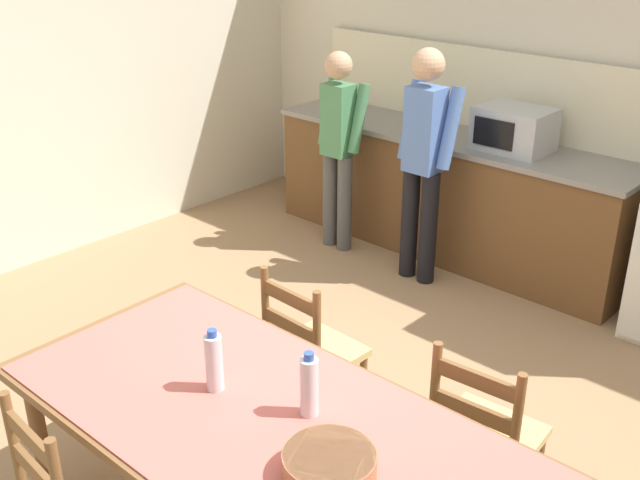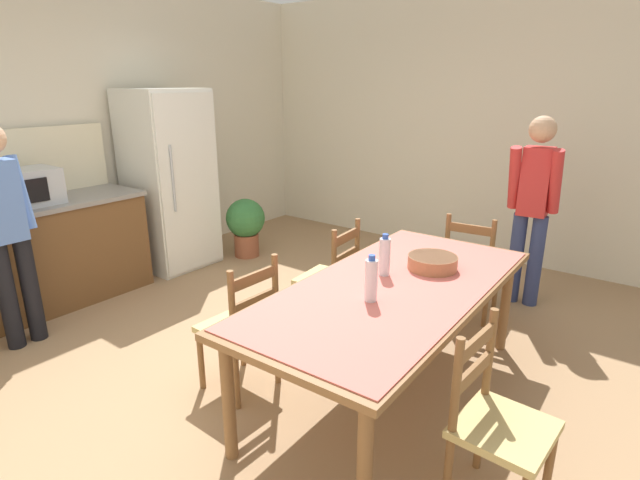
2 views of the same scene
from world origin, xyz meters
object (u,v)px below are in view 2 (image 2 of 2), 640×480
chair_side_far_left (242,327)px  chair_side_near_left (497,424)px  dining_table (393,295)px  person_at_counter (5,226)px  microwave (25,188)px  bottle_near_centre (371,280)px  chair_head_end (471,267)px  chair_side_far_right (331,279)px  potted_plant (246,223)px  refrigerator (170,181)px  serving_bowl (432,261)px  person_by_table (533,203)px  bottle_off_centre (385,256)px

chair_side_far_left → chair_side_near_left: size_ratio=1.00×
dining_table → person_at_counter: 2.80m
chair_side_far_left → chair_side_near_left: 1.61m
chair_side_far_left → microwave: bearing=-82.8°
bottle_near_centre → chair_head_end: size_ratio=0.30×
chair_side_far_left → chair_head_end: (1.91, -0.77, 0.00)m
chair_side_far_right → chair_side_near_left: (-0.96, -1.63, 0.00)m
dining_table → potted_plant: size_ratio=3.33×
microwave → refrigerator: bearing=-0.8°
person_at_counter → bottle_near_centre: bearing=-162.1°
serving_bowl → person_at_counter: size_ratio=0.19×
refrigerator → bottle_near_centre: bearing=-107.5°
microwave → serving_bowl: 3.35m
dining_table → person_by_table: 1.98m
bottle_near_centre → chair_side_far_right: (0.76, 0.82, -0.44)m
bottle_off_centre → serving_bowl: size_ratio=0.84×
chair_side_far_right → serving_bowl: bearing=78.9°
chair_head_end → bottle_near_centre: bearing=85.4°
potted_plant → chair_side_far_left: bearing=-135.3°
microwave → bottle_off_centre: 3.08m
dining_table → person_by_table: bearing=-7.7°
chair_head_end → person_by_table: bearing=-123.5°
microwave → person_by_table: person_by_table is taller
serving_bowl → chair_side_far_left: bearing=136.3°
chair_side_near_left → person_at_counter: (-0.63, 3.38, 0.49)m
person_at_counter → microwave: bearing=-36.5°
person_at_counter → person_by_table: person_at_counter is taller
serving_bowl → person_by_table: size_ratio=0.19×
person_by_table → potted_plant: person_by_table is taller
serving_bowl → chair_head_end: chair_head_end is taller
person_at_counter → serving_bowl: bearing=-150.4°
refrigerator → potted_plant: size_ratio=2.79×
serving_bowl → person_at_counter: bearing=119.6°
dining_table → potted_plant: (1.35, 2.64, -0.31)m
serving_bowl → potted_plant: bearing=70.5°
bottle_near_centre → person_at_counter: 2.70m
person_at_counter → chair_side_near_left: bearing=-169.4°
microwave → serving_bowl: microwave is taller
refrigerator → dining_table: 3.15m
chair_side_near_left → potted_plant: (1.82, 3.45, -0.06)m
chair_side_near_left → person_at_counter: 3.47m
chair_side_far_right → person_by_table: person_by_table is taller
serving_bowl → chair_side_far_right: chair_side_far_right is taller
dining_table → bottle_off_centre: 0.26m
person_at_counter → chair_side_far_right: bearing=-137.8°
person_at_counter → person_by_table: 4.16m
bottle_near_centre → person_by_table: person_by_table is taller
bottle_near_centre → chair_side_far_right: bottle_near_centre is taller
chair_side_far_left → chair_side_near_left: same height
chair_side_far_right → potted_plant: 2.02m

